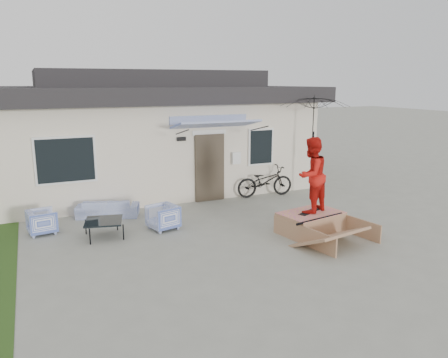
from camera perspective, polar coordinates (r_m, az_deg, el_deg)
name	(u,v)px	position (r m, az deg, el deg)	size (l,w,h in m)	color
ground	(245,255)	(9.60, 2.79, -9.92)	(90.00, 90.00, 0.00)	gray
house	(148,130)	(16.49, -9.84, 6.37)	(10.80, 8.49, 4.10)	beige
loveseat	(108,205)	(12.56, -14.92, -3.30)	(1.67, 0.49, 0.65)	#4058B5
armchair_left	(42,221)	(11.69, -22.64, -5.02)	(0.64, 0.60, 0.66)	#4058B5
armchair_right	(163,216)	(11.21, -7.98, -4.79)	(0.67, 0.63, 0.69)	#4058B5
coffee_table	(104,229)	(10.98, -15.35, -6.26)	(0.86, 0.86, 0.42)	black
bicycle	(265,178)	(14.27, 5.36, 0.14)	(0.66, 1.90, 1.22)	black
patio_umbrella	(313,142)	(14.49, 11.54, 4.71)	(2.46, 2.32, 2.20)	black
skate_ramp	(311,222)	(11.12, 11.22, -5.58)	(1.50, 2.00, 0.50)	#9A6E4D
skateboard	(310,211)	(11.07, 11.10, -4.16)	(0.78, 0.19, 0.05)	black
skater	(311,174)	(10.84, 11.31, 0.66)	(0.91, 0.70, 1.85)	red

